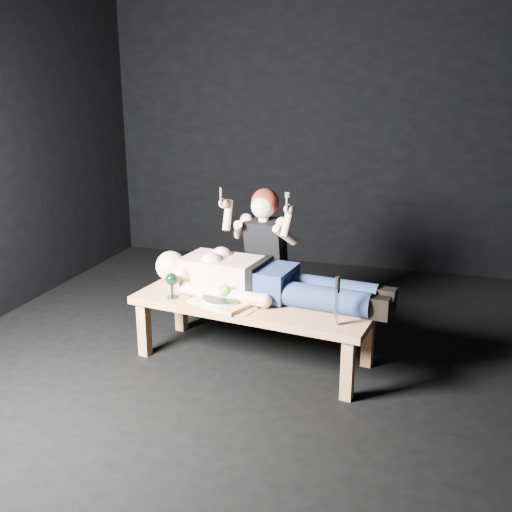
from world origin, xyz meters
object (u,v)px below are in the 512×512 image
(lying_man, at_px, (268,276))
(carving_knife, at_px, (337,301))
(kneeling_woman, at_px, (269,257))
(serving_tray, at_px, (222,301))
(table, at_px, (254,330))
(goblet, at_px, (172,285))

(lying_man, bearing_deg, carving_knife, -26.28)
(kneeling_woman, height_order, carving_knife, kneeling_woman)
(kneeling_woman, relative_size, carving_knife, 3.74)
(kneeling_woman, xyz_separation_m, serving_tray, (-0.13, -0.71, -0.12))
(table, height_order, serving_tray, serving_tray)
(table, relative_size, lying_man, 0.91)
(lying_man, height_order, goblet, lying_man)
(goblet, bearing_deg, carving_knife, -7.34)
(serving_tray, height_order, goblet, goblet)
(serving_tray, height_order, carving_knife, carving_knife)
(table, distance_m, carving_knife, 0.77)
(kneeling_woman, xyz_separation_m, goblet, (-0.50, -0.71, -0.04))
(lying_man, distance_m, kneeling_woman, 0.51)
(carving_knife, bearing_deg, kneeling_woman, 135.64)
(serving_tray, bearing_deg, goblet, 179.67)
(table, relative_size, kneeling_woman, 1.42)
(table, bearing_deg, carving_knife, -15.81)
(lying_man, xyz_separation_m, serving_tray, (-0.26, -0.22, -0.13))
(lying_man, bearing_deg, goblet, -153.02)
(kneeling_woman, bearing_deg, goblet, -118.26)
(lying_man, xyz_separation_m, goblet, (-0.62, -0.22, -0.06))
(carving_knife, bearing_deg, goblet, -179.43)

